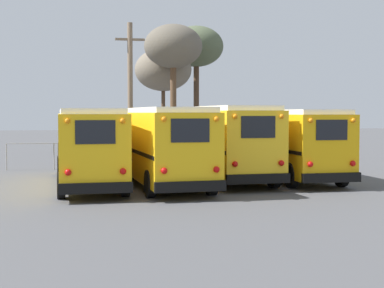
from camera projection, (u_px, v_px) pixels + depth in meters
ground_plane at (192, 181)px, 25.76m from camera, size 160.00×160.00×0.00m
school_bus_0 at (88, 144)px, 24.49m from camera, size 2.69×10.63×3.16m
school_bus_1 at (162, 143)px, 24.25m from camera, size 2.98×9.60×3.22m
school_bus_2 at (221, 140)px, 26.56m from camera, size 2.83×9.95×3.29m
school_bus_3 at (286, 141)px, 26.89m from camera, size 2.55×9.56×3.14m
utility_pole at (130, 91)px, 35.77m from camera, size 1.80×0.32×8.48m
bare_tree_0 at (196, 48)px, 43.66m from camera, size 4.03×4.03×9.46m
bare_tree_1 at (163, 70)px, 41.86m from camera, size 4.05×4.05×7.60m
bare_tree_2 at (173, 48)px, 39.03m from camera, size 3.88×3.88×8.89m
fence_line at (166, 150)px, 32.44m from camera, size 17.02×0.06×1.42m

